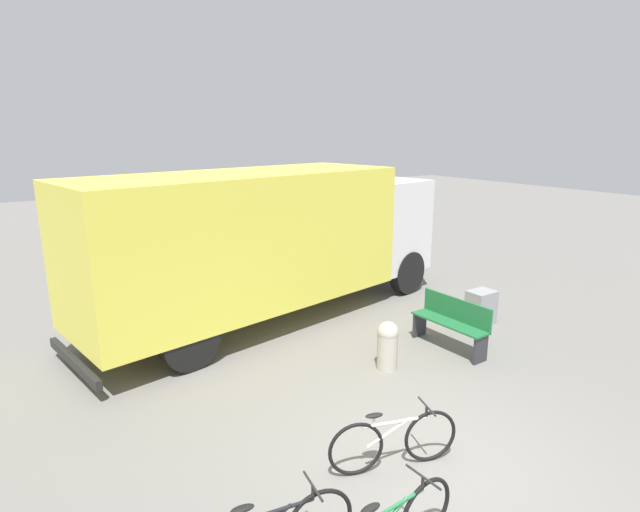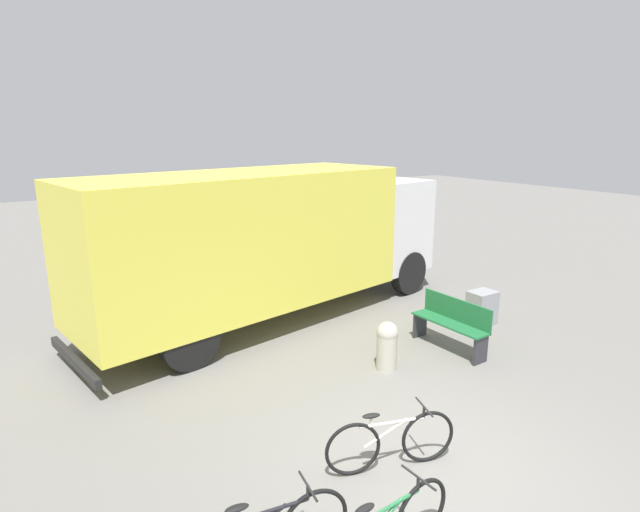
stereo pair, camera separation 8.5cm
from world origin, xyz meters
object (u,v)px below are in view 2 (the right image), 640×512
(bollard_near_bench, at_px, (387,344))
(bicycle_far, at_px, (391,441))
(utility_box, at_px, (482,308))
(delivery_truck, at_px, (272,237))
(park_bench, at_px, (452,322))

(bollard_near_bench, bearing_deg, bicycle_far, -128.63)
(bollard_near_bench, height_order, utility_box, bollard_near_bench)
(delivery_truck, distance_m, utility_box, 4.68)
(bollard_near_bench, distance_m, utility_box, 3.05)
(bollard_near_bench, bearing_deg, delivery_truck, 98.77)
(park_bench, bearing_deg, bollard_near_bench, 87.73)
(park_bench, bearing_deg, bicycle_far, 120.35)
(bicycle_far, bearing_deg, utility_box, 46.18)
(bicycle_far, height_order, utility_box, bicycle_far)
(delivery_truck, height_order, bollard_near_bench, delivery_truck)
(delivery_truck, distance_m, bicycle_far, 5.62)
(park_bench, xyz_separation_m, utility_box, (1.45, 0.52, -0.17))
(delivery_truck, relative_size, bollard_near_bench, 10.30)
(delivery_truck, bearing_deg, utility_box, -48.58)
(bicycle_far, bearing_deg, bollard_near_bench, 68.59)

